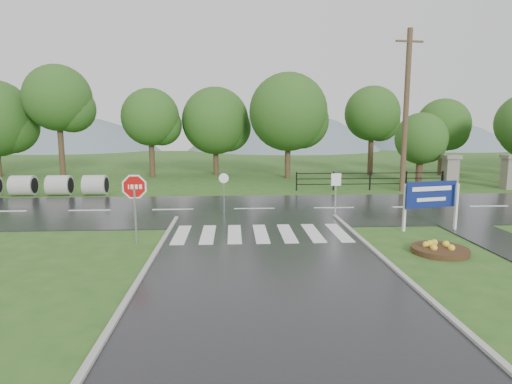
{
  "coord_description": "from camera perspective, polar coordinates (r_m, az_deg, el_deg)",
  "views": [
    {
      "loc": [
        -1.05,
        -10.76,
        4.12
      ],
      "look_at": [
        -0.13,
        6.0,
        1.5
      ],
      "focal_mm": 30.0,
      "sensor_mm": 36.0,
      "label": 1
    }
  ],
  "objects": [
    {
      "name": "reg_sign_round",
      "position": [
        19.77,
        -4.31,
        0.53
      ],
      "size": [
        0.45,
        0.06,
        1.95
      ],
      "color": "#939399",
      "rests_on": "ground"
    },
    {
      "name": "curb_right",
      "position": [
        9.16,
        29.2,
        -19.06
      ],
      "size": [
        0.15,
        24.0,
        0.12
      ],
      "primitive_type": "cube",
      "color": "#A3A39B",
      "rests_on": "ground"
    },
    {
      "name": "flower_bed",
      "position": [
        15.27,
        23.31,
        -7.0
      ],
      "size": [
        1.81,
        1.81,
        0.36
      ],
      "color": "#332111",
      "rests_on": "ground"
    },
    {
      "name": "reg_sign_small",
      "position": [
        19.32,
        10.61,
        0.76
      ],
      "size": [
        0.45,
        0.06,
        2.02
      ],
      "color": "#939399",
      "rests_on": "ground"
    },
    {
      "name": "main_road",
      "position": [
        21.19,
        -0.24,
        -2.34
      ],
      "size": [
        90.0,
        8.0,
        0.04
      ],
      "primitive_type": "cube",
      "color": "black",
      "rests_on": "ground"
    },
    {
      "name": "walkway",
      "position": [
        18.06,
        29.05,
        -5.46
      ],
      "size": [
        2.2,
        11.0,
        0.04
      ],
      "primitive_type": "cube",
      "color": "#2B2B2D",
      "rests_on": "ground"
    },
    {
      "name": "hills",
      "position": [
        78.4,
        0.29,
        -5.65
      ],
      "size": [
        102.0,
        48.0,
        48.0
      ],
      "color": "slate",
      "rests_on": "ground"
    },
    {
      "name": "pillar_east",
      "position": [
        32.41,
        30.75,
        2.41
      ],
      "size": [
        1.0,
        1.0,
        2.24
      ],
      "color": "gray",
      "rests_on": "ground"
    },
    {
      "name": "fence_west",
      "position": [
        28.38,
        14.96,
        1.69
      ],
      "size": [
        9.58,
        0.08,
        1.2
      ],
      "color": "black",
      "rests_on": "ground"
    },
    {
      "name": "entrance_tree_left",
      "position": [
        30.98,
        21.14,
        6.64
      ],
      "size": [
        3.44,
        3.44,
        4.98
      ],
      "color": "#3D2B1C",
      "rests_on": "ground"
    },
    {
      "name": "stop_sign",
      "position": [
        15.33,
        -15.89,
        -0.09
      ],
      "size": [
        1.16,
        0.07,
        2.61
      ],
      "color": "#939399",
      "rests_on": "ground"
    },
    {
      "name": "utility_pole_east",
      "position": [
        28.38,
        19.36,
        10.22
      ],
      "size": [
        1.76,
        0.33,
        9.9
      ],
      "color": "#473523",
      "rests_on": "ground"
    },
    {
      "name": "ground",
      "position": [
        11.57,
        2.32,
        -11.99
      ],
      "size": [
        120.0,
        120.0,
        0.0
      ],
      "primitive_type": "plane",
      "color": "#2D561C",
      "rests_on": "ground"
    },
    {
      "name": "curb_left",
      "position": [
        8.3,
        -21.8,
        -21.55
      ],
      "size": [
        0.15,
        24.0,
        0.12
      ],
      "primitive_type": "cube",
      "color": "#A3A39B",
      "rests_on": "ground"
    },
    {
      "name": "treeline",
      "position": [
        35.07,
        0.24,
        2.12
      ],
      "size": [
        83.2,
        5.2,
        10.0
      ],
      "color": "#234E18",
      "rests_on": "ground"
    },
    {
      "name": "culvert_pipes",
      "position": [
        28.37,
        -26.7,
        0.79
      ],
      "size": [
        7.6,
        1.2,
        1.2
      ],
      "color": "#9E9B93",
      "rests_on": "ground"
    },
    {
      "name": "pillar_west",
      "position": [
        30.37,
        24.47,
        2.51
      ],
      "size": [
        1.0,
        1.0,
        2.24
      ],
      "color": "gray",
      "rests_on": "ground"
    },
    {
      "name": "crosswalk",
      "position": [
        16.31,
        0.65,
        -5.54
      ],
      "size": [
        6.5,
        2.8,
        0.02
      ],
      "color": "silver",
      "rests_on": "ground"
    },
    {
      "name": "estate_billboard",
      "position": [
        18.01,
        22.33,
        -0.62
      ],
      "size": [
        2.21,
        0.55,
        1.97
      ],
      "color": "silver",
      "rests_on": "ground"
    }
  ]
}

